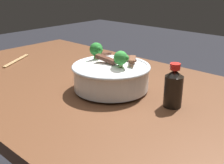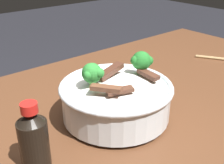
# 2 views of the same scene
# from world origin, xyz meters

# --- Properties ---
(dining_table) EXTENTS (1.54, 0.80, 0.76)m
(dining_table) POSITION_xyz_m (0.00, 0.00, 0.64)
(dining_table) COLOR #56331E
(dining_table) RESTS_ON ground
(rice_bowl) EXTENTS (0.26, 0.26, 0.15)m
(rice_bowl) POSITION_xyz_m (0.02, 0.01, 0.82)
(rice_bowl) COLOR silver
(rice_bowl) RESTS_ON dining_table
(soy_sauce_bottle) EXTENTS (0.05, 0.05, 0.13)m
(soy_sauce_bottle) POSITION_xyz_m (0.24, 0.04, 0.82)
(soy_sauce_bottle) COLOR black
(soy_sauce_bottle) RESTS_ON dining_table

